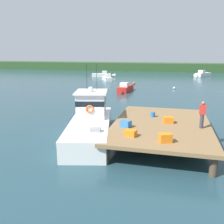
{
  "coord_description": "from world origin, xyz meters",
  "views": [
    {
      "loc": [
        5.35,
        -15.17,
        5.61
      ],
      "look_at": [
        1.2,
        1.36,
        1.4
      ],
      "focal_mm": 38.89,
      "sensor_mm": 36.0,
      "label": 1
    }
  ],
  "objects_px": {
    "main_fishing_boat": "(91,122)",
    "deckhand_by_the_boat": "(202,114)",
    "mooring_buoy_channel_marker": "(174,88)",
    "mooring_buoy_inshore": "(134,83)",
    "crate_stack_near_edge": "(126,124)",
    "crate_single_by_cleat": "(168,120)",
    "bait_bucket": "(153,114)",
    "crate_single_far": "(165,138)",
    "moored_boat_far_left": "(103,75)",
    "crate_stack_mid_dock": "(131,133)",
    "moored_boat_near_channel": "(125,88)",
    "moored_boat_off_the_point": "(202,74)",
    "moored_boat_outer_mooring": "(107,78)"
  },
  "relations": [
    {
      "from": "main_fishing_boat",
      "to": "deckhand_by_the_boat",
      "type": "distance_m",
      "value": 7.16
    },
    {
      "from": "mooring_buoy_channel_marker",
      "to": "mooring_buoy_inshore",
      "type": "relative_size",
      "value": 0.85
    },
    {
      "from": "main_fishing_boat",
      "to": "crate_stack_near_edge",
      "type": "bearing_deg",
      "value": -24.9
    },
    {
      "from": "crate_stack_near_edge",
      "to": "mooring_buoy_inshore",
      "type": "relative_size",
      "value": 1.41
    },
    {
      "from": "crate_single_by_cleat",
      "to": "bait_bucket",
      "type": "relative_size",
      "value": 1.76
    },
    {
      "from": "crate_single_far",
      "to": "crate_single_by_cleat",
      "type": "relative_size",
      "value": 1.0
    },
    {
      "from": "crate_single_far",
      "to": "moored_boat_far_left",
      "type": "bearing_deg",
      "value": 110.1
    },
    {
      "from": "crate_single_far",
      "to": "crate_stack_mid_dock",
      "type": "xyz_separation_m",
      "value": [
        -1.86,
        0.49,
        -0.06
      ]
    },
    {
      "from": "crate_stack_near_edge",
      "to": "crate_single_far",
      "type": "bearing_deg",
      "value": -39.95
    },
    {
      "from": "main_fishing_boat",
      "to": "bait_bucket",
      "type": "relative_size",
      "value": 29.29
    },
    {
      "from": "mooring_buoy_channel_marker",
      "to": "main_fishing_boat",
      "type": "bearing_deg",
      "value": -103.03
    },
    {
      "from": "crate_stack_near_edge",
      "to": "moored_boat_far_left",
      "type": "xyz_separation_m",
      "value": [
        -13.34,
        41.04,
        -0.93
      ]
    },
    {
      "from": "moored_boat_near_channel",
      "to": "moored_boat_far_left",
      "type": "bearing_deg",
      "value": 114.44
    },
    {
      "from": "crate_stack_near_edge",
      "to": "crate_stack_mid_dock",
      "type": "distance_m",
      "value": 1.64
    },
    {
      "from": "crate_stack_near_edge",
      "to": "moored_boat_far_left",
      "type": "height_order",
      "value": "crate_stack_near_edge"
    },
    {
      "from": "crate_single_far",
      "to": "moored_boat_off_the_point",
      "type": "distance_m",
      "value": 50.33
    },
    {
      "from": "crate_stack_mid_dock",
      "to": "moored_boat_near_channel",
      "type": "xyz_separation_m",
      "value": [
        -4.69,
        22.29,
        -0.9
      ]
    },
    {
      "from": "moored_boat_outer_mooring",
      "to": "bait_bucket",
      "type": "bearing_deg",
      "value": -69.31
    },
    {
      "from": "crate_single_far",
      "to": "mooring_buoy_inshore",
      "type": "bearing_deg",
      "value": 101.81
    },
    {
      "from": "crate_single_by_cleat",
      "to": "bait_bucket",
      "type": "height_order",
      "value": "crate_single_by_cleat"
    },
    {
      "from": "crate_stack_near_edge",
      "to": "mooring_buoy_inshore",
      "type": "bearing_deg",
      "value": 98.02
    },
    {
      "from": "main_fishing_boat",
      "to": "moored_boat_far_left",
      "type": "xyz_separation_m",
      "value": [
        -10.68,
        39.81,
        -0.53
      ]
    },
    {
      "from": "bait_bucket",
      "to": "moored_boat_far_left",
      "type": "distance_m",
      "value": 40.98
    },
    {
      "from": "moored_boat_near_channel",
      "to": "deckhand_by_the_boat",
      "type": "bearing_deg",
      "value": -66.73
    },
    {
      "from": "main_fishing_boat",
      "to": "moored_boat_off_the_point",
      "type": "bearing_deg",
      "value": 75.53
    },
    {
      "from": "moored_boat_far_left",
      "to": "crate_single_by_cleat",
      "type": "bearing_deg",
      "value": -68.2
    },
    {
      "from": "moored_boat_near_channel",
      "to": "moored_boat_far_left",
      "type": "relative_size",
      "value": 0.98
    },
    {
      "from": "deckhand_by_the_boat",
      "to": "moored_boat_outer_mooring",
      "type": "bearing_deg",
      "value": 114.14
    },
    {
      "from": "crate_single_by_cleat",
      "to": "moored_boat_off_the_point",
      "type": "relative_size",
      "value": 0.11
    },
    {
      "from": "moored_boat_near_channel",
      "to": "mooring_buoy_inshore",
      "type": "distance_m",
      "value": 8.58
    },
    {
      "from": "deckhand_by_the_boat",
      "to": "moored_boat_off_the_point",
      "type": "xyz_separation_m",
      "value": [
        4.94,
        46.93,
        -1.55
      ]
    },
    {
      "from": "crate_single_by_cleat",
      "to": "deckhand_by_the_boat",
      "type": "height_order",
      "value": "deckhand_by_the_boat"
    },
    {
      "from": "crate_single_by_cleat",
      "to": "crate_stack_near_edge",
      "type": "relative_size",
      "value": 1.0
    },
    {
      "from": "mooring_buoy_inshore",
      "to": "main_fishing_boat",
      "type": "bearing_deg",
      "value": -86.99
    },
    {
      "from": "bait_bucket",
      "to": "moored_boat_near_channel",
      "type": "distance_m",
      "value": 18.8
    },
    {
      "from": "mooring_buoy_inshore",
      "to": "crate_single_far",
      "type": "bearing_deg",
      "value": -78.19
    },
    {
      "from": "bait_bucket",
      "to": "mooring_buoy_channel_marker",
      "type": "relative_size",
      "value": 0.94
    },
    {
      "from": "deckhand_by_the_boat",
      "to": "mooring_buoy_channel_marker",
      "type": "bearing_deg",
      "value": 93.67
    },
    {
      "from": "crate_single_far",
      "to": "moored_boat_far_left",
      "type": "xyz_separation_m",
      "value": [
        -15.76,
        43.07,
        -0.95
      ]
    },
    {
      "from": "crate_stack_mid_dock",
      "to": "bait_bucket",
      "type": "bearing_deg",
      "value": 79.32
    },
    {
      "from": "crate_single_by_cleat",
      "to": "moored_boat_far_left",
      "type": "distance_m",
      "value": 42.61
    },
    {
      "from": "moored_boat_far_left",
      "to": "crate_stack_near_edge",
      "type": "bearing_deg",
      "value": -71.99
    },
    {
      "from": "moored_boat_off_the_point",
      "to": "moored_boat_outer_mooring",
      "type": "bearing_deg",
      "value": -144.22
    },
    {
      "from": "main_fishing_boat",
      "to": "crate_single_by_cleat",
      "type": "height_order",
      "value": "main_fishing_boat"
    },
    {
      "from": "crate_single_far",
      "to": "moored_boat_off_the_point",
      "type": "bearing_deg",
      "value": 82.08
    },
    {
      "from": "crate_single_far",
      "to": "bait_bucket",
      "type": "height_order",
      "value": "crate_single_far"
    },
    {
      "from": "moored_boat_outer_mooring",
      "to": "moored_boat_off_the_point",
      "type": "distance_m",
      "value": 24.2
    },
    {
      "from": "mooring_buoy_inshore",
      "to": "mooring_buoy_channel_marker",
      "type": "bearing_deg",
      "value": -30.99
    },
    {
      "from": "crate_stack_near_edge",
      "to": "deckhand_by_the_boat",
      "type": "xyz_separation_m",
      "value": [
        4.42,
        0.89,
        0.66
      ]
    },
    {
      "from": "moored_boat_near_channel",
      "to": "mooring_buoy_inshore",
      "type": "height_order",
      "value": "moored_boat_near_channel"
    }
  ]
}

